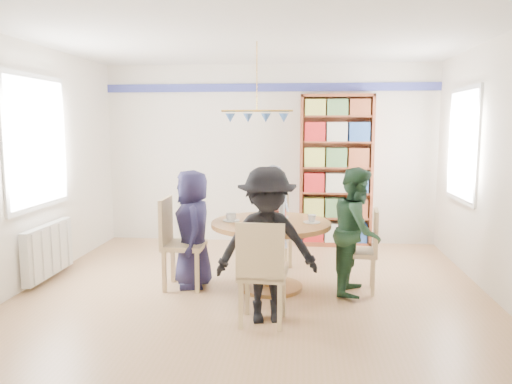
# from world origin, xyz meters

# --- Properties ---
(ground) EXTENTS (5.00, 5.00, 0.00)m
(ground) POSITION_xyz_m (0.00, 0.00, 0.00)
(ground) COLOR tan
(room_shell) EXTENTS (5.00, 5.00, 5.00)m
(room_shell) POSITION_xyz_m (-0.26, 0.87, 1.65)
(room_shell) COLOR white
(room_shell) RESTS_ON ground
(radiator) EXTENTS (0.12, 1.00, 0.60)m
(radiator) POSITION_xyz_m (-2.42, 0.30, 0.35)
(radiator) COLOR silver
(radiator) RESTS_ON ground
(dining_table) EXTENTS (1.30, 1.30, 0.75)m
(dining_table) POSITION_xyz_m (0.18, 0.22, 0.56)
(dining_table) COLOR olive
(dining_table) RESTS_ON ground
(chair_left) EXTENTS (0.44, 0.44, 1.00)m
(chair_left) POSITION_xyz_m (-0.86, 0.17, 0.55)
(chair_left) COLOR tan
(chair_left) RESTS_ON ground
(chair_right) EXTENTS (0.43, 0.43, 0.90)m
(chair_right) POSITION_xyz_m (1.20, 0.25, 0.49)
(chair_right) COLOR tan
(chair_right) RESTS_ON ground
(chair_far) EXTENTS (0.47, 0.47, 0.90)m
(chair_far) POSITION_xyz_m (0.16, 1.24, 0.49)
(chair_far) COLOR tan
(chair_far) RESTS_ON ground
(chair_near) EXTENTS (0.45, 0.45, 0.96)m
(chair_near) POSITION_xyz_m (0.17, -0.82, 0.53)
(chair_near) COLOR tan
(chair_near) RESTS_ON ground
(person_left) EXTENTS (0.59, 0.73, 1.30)m
(person_left) POSITION_xyz_m (-0.69, 0.24, 0.65)
(person_left) COLOR #1B1937
(person_left) RESTS_ON ground
(person_right) EXTENTS (0.64, 0.75, 1.35)m
(person_right) POSITION_xyz_m (1.10, 0.18, 0.68)
(person_right) COLOR #1B3723
(person_right) RESTS_ON ground
(person_far) EXTENTS (0.51, 0.37, 1.30)m
(person_far) POSITION_xyz_m (0.14, 1.12, 0.65)
(person_far) COLOR gray
(person_far) RESTS_ON ground
(person_near) EXTENTS (1.01, 0.71, 1.42)m
(person_near) POSITION_xyz_m (0.21, -0.69, 0.71)
(person_near) COLOR black
(person_near) RESTS_ON ground
(bookshelf) EXTENTS (1.06, 0.32, 2.24)m
(bookshelf) POSITION_xyz_m (1.00, 2.34, 1.10)
(bookshelf) COLOR brown
(bookshelf) RESTS_ON ground
(tableware) EXTENTS (1.06, 1.06, 0.28)m
(tableware) POSITION_xyz_m (0.16, 0.25, 0.81)
(tableware) COLOR white
(tableware) RESTS_ON dining_table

